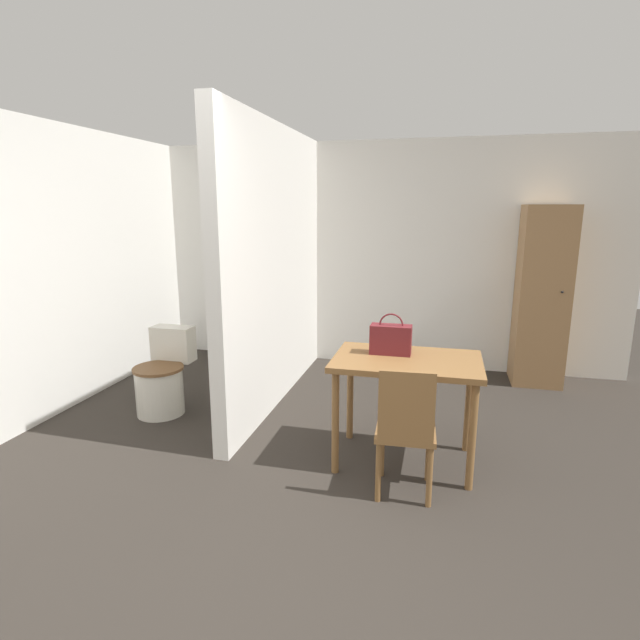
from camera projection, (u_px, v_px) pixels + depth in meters
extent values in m
plane|color=#2D2823|center=(234.00, 586.00, 2.41)|extent=(16.00, 16.00, 0.00)
cube|color=white|center=(363.00, 255.00, 5.70)|extent=(5.69, 0.12, 2.50)
cube|color=white|center=(63.00, 269.00, 4.45)|extent=(0.12, 4.71, 2.50)
cube|color=white|center=(276.00, 267.00, 4.56)|extent=(0.12, 2.59, 2.50)
cube|color=brown|center=(407.00, 361.00, 3.44)|extent=(1.01, 0.67, 0.04)
cylinder|color=brown|center=(335.00, 423.00, 3.37)|extent=(0.05, 0.05, 0.73)
cylinder|color=brown|center=(472.00, 437.00, 3.16)|extent=(0.05, 0.05, 0.73)
cylinder|color=brown|center=(350.00, 394.00, 3.89)|extent=(0.05, 0.05, 0.73)
cylinder|color=brown|center=(469.00, 405.00, 3.68)|extent=(0.05, 0.05, 0.73)
cube|color=brown|center=(406.00, 431.00, 3.14)|extent=(0.39, 0.39, 0.04)
cube|color=brown|center=(406.00, 407.00, 2.92)|extent=(0.33, 0.05, 0.43)
cylinder|color=brown|center=(382.00, 449.00, 3.36)|extent=(0.04, 0.04, 0.39)
cylinder|color=brown|center=(429.00, 453.00, 3.30)|extent=(0.04, 0.04, 0.39)
cylinder|color=brown|center=(378.00, 472.00, 3.07)|extent=(0.04, 0.04, 0.39)
cylinder|color=brown|center=(430.00, 477.00, 3.01)|extent=(0.04, 0.04, 0.39)
cylinder|color=silver|center=(160.00, 392.00, 4.39)|extent=(0.41, 0.41, 0.41)
cylinder|color=brown|center=(158.00, 368.00, 4.34)|extent=(0.43, 0.43, 0.02)
cube|color=silver|center=(173.00, 344.00, 4.57)|extent=(0.37, 0.18, 0.32)
cube|color=maroon|center=(391.00, 340.00, 3.52)|extent=(0.29, 0.13, 0.21)
torus|color=maroon|center=(391.00, 325.00, 3.50)|extent=(0.17, 0.01, 0.17)
cube|color=#997047|center=(542.00, 296.00, 5.04)|extent=(0.48, 0.47, 1.81)
sphere|color=black|center=(562.00, 292.00, 4.75)|extent=(0.02, 0.02, 0.02)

